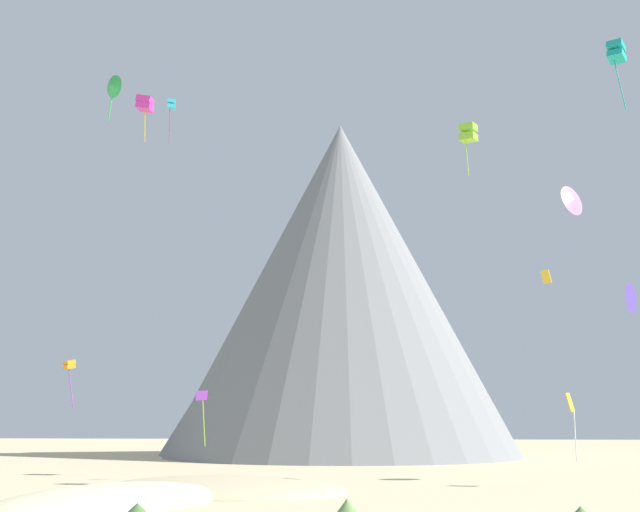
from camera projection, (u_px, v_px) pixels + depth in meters
The scene contains 15 objects.
dune_foreground_left at pixel (110, 507), 49.91m from camera, with size 19.15×8.40×2.64m, color beige.
dune_foreground_right at pixel (221, 491), 61.12m from camera, with size 15.90×18.71×2.01m, color #CCBA8E.
bush_ridge_crest at pixel (347, 506), 46.07m from camera, with size 1.26×1.26×0.82m, color #668C4C.
rock_massif at pixel (327, 304), 124.96m from camera, with size 68.15×68.15×47.50m.
kite_lime_high at pixel (468, 133), 77.77m from camera, with size 1.78×1.79×4.81m.
kite_gold_mid at pixel (546, 277), 60.71m from camera, with size 0.74×0.71×0.93m.
kite_magenta_high at pixel (145, 104), 82.12m from camera, with size 1.49×1.40×4.51m.
kite_cyan_high at pixel (171, 105), 95.18m from camera, with size 1.12×1.09×5.11m.
kite_orange_low at pixel (69, 366), 72.96m from camera, with size 1.09×1.10×4.06m.
kite_green_high at pixel (112, 86), 59.16m from camera, with size 1.57×1.24×3.29m.
kite_yellow_low at pixel (571, 410), 65.25m from camera, with size 0.78×0.99×5.07m.
kite_pink_mid at pixel (573, 200), 63.99m from camera, with size 2.26×2.21×2.36m.
kite_teal_high at pixel (616, 52), 65.82m from camera, with size 1.64×1.68×5.61m.
kite_violet_low at pixel (202, 405), 72.24m from camera, with size 0.96×0.79×4.59m.
kite_indigo_mid at pixel (629, 298), 72.32m from camera, with size 1.61×2.27×2.53m.
Camera 1 is at (5.94, -34.33, 4.91)m, focal length 48.60 mm.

